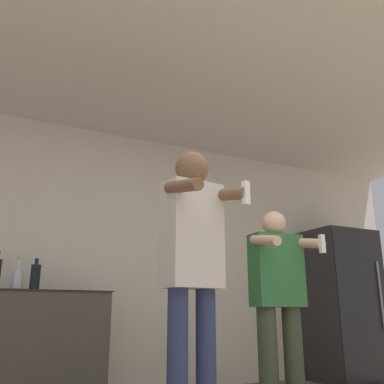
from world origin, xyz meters
TOP-DOWN VIEW (x-y plane):
  - wall_back at (0.00, 2.65)m, footprint 7.00×0.06m
  - ceiling_slab at (0.00, 1.31)m, footprint 7.00×3.14m
  - refrigerator at (2.37, 2.28)m, footprint 0.76×0.72m
  - counter at (-0.96, 2.34)m, footprint 1.20×0.59m
  - bottle_clear_vodka at (-1.12, 2.28)m, footprint 0.09×0.09m
  - bottle_red_label at (-0.98, 2.28)m, footprint 0.08×0.08m
  - person_woman_foreground at (-0.26, 0.78)m, footprint 0.44×0.47m
  - person_man_side at (0.74, 1.29)m, footprint 0.50×0.50m

SIDE VIEW (x-z plane):
  - counter at x=-0.96m, z-range 0.00..0.90m
  - refrigerator at x=2.37m, z-range 0.00..1.65m
  - person_man_side at x=0.74m, z-range 0.08..1.61m
  - bottle_clear_vodka at x=-1.12m, z-range 0.85..1.12m
  - bottle_red_label at x=-0.98m, z-range 0.87..1.15m
  - person_woman_foreground at x=-0.26m, z-range 0.16..1.87m
  - wall_back at x=0.00m, z-range 0.00..2.55m
  - ceiling_slab at x=0.00m, z-range 2.55..2.60m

